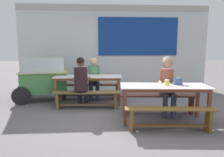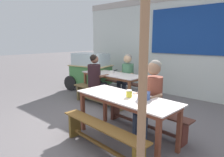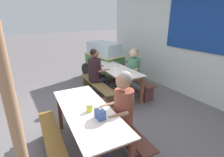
{
  "view_description": "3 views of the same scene",
  "coord_description": "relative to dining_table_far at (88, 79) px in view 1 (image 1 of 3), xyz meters",
  "views": [
    {
      "loc": [
        -0.57,
        -4.38,
        1.51
      ],
      "look_at": [
        -0.22,
        0.9,
        0.73
      ],
      "focal_mm": 33.21,
      "sensor_mm": 36.0,
      "label": 1
    },
    {
      "loc": [
        2.62,
        -2.77,
        1.66
      ],
      "look_at": [
        -0.18,
        0.44,
        0.82
      ],
      "focal_mm": 31.69,
      "sensor_mm": 36.0,
      "label": 2
    },
    {
      "loc": [
        2.9,
        -1.19,
        2.08
      ],
      "look_at": [
        -0.15,
        0.69,
        0.77
      ],
      "focal_mm": 28.09,
      "sensor_mm": 36.0,
      "label": 3
    }
  ],
  "objects": [
    {
      "name": "bench_far_back",
      "position": [
        0.02,
        0.53,
        -0.39
      ],
      "size": [
        1.85,
        0.39,
        0.43
      ],
      "color": "brown",
      "rests_on": "ground_plane"
    },
    {
      "name": "soup_bowl",
      "position": [
        -0.1,
        0.08,
        0.1
      ],
      "size": [
        0.16,
        0.16,
        0.05
      ],
      "primitive_type": "cylinder",
      "color": "silver",
      "rests_on": "dining_table_far"
    },
    {
      "name": "food_cart",
      "position": [
        -1.3,
        0.4,
        0.02
      ],
      "size": [
        1.74,
        1.05,
        1.23
      ],
      "color": "#478947",
      "rests_on": "ground_plane"
    },
    {
      "name": "bench_near_back",
      "position": [
        1.66,
        -0.99,
        -0.38
      ],
      "size": [
        1.78,
        0.39,
        0.43
      ],
      "color": "#563026",
      "rests_on": "ground_plane"
    },
    {
      "name": "bench_far_front",
      "position": [
        -0.02,
        -0.53,
        -0.38
      ],
      "size": [
        1.67,
        0.37,
        0.43
      ],
      "color": "brown",
      "rests_on": "ground_plane"
    },
    {
      "name": "tissue_box",
      "position": [
        1.91,
        -1.46,
        0.14
      ],
      "size": [
        0.16,
        0.11,
        0.15
      ],
      "color": "#3C5596",
      "rests_on": "dining_table_near"
    },
    {
      "name": "condiment_jar",
      "position": [
        1.67,
        -1.5,
        0.13
      ],
      "size": [
        0.09,
        0.09,
        0.12
      ],
      "color": "yellow",
      "rests_on": "dining_table_near"
    },
    {
      "name": "dining_table_near",
      "position": [
        1.61,
        -1.52,
        -0.0
      ],
      "size": [
        1.82,
        0.82,
        0.75
      ],
      "color": "silver",
      "rests_on": "ground_plane"
    },
    {
      "name": "person_center_facing",
      "position": [
        0.14,
        0.47,
        0.06
      ],
      "size": [
        0.45,
        0.53,
        1.27
      ],
      "color": "#2A3445",
      "rests_on": "ground_plane"
    },
    {
      "name": "dining_table_far",
      "position": [
        0.0,
        0.0,
        0.0
      ],
      "size": [
        1.83,
        0.75,
        0.75
      ],
      "color": "silver",
      "rests_on": "ground_plane"
    },
    {
      "name": "bench_near_front",
      "position": [
        1.57,
        -2.05,
        -0.4
      ],
      "size": [
        1.66,
        0.38,
        0.43
      ],
      "color": "brown",
      "rests_on": "ground_plane"
    },
    {
      "name": "person_left_back_turned",
      "position": [
        -0.16,
        -0.47,
        0.05
      ],
      "size": [
        0.45,
        0.53,
        1.3
      ],
      "color": "#25272E",
      "rests_on": "ground_plane"
    },
    {
      "name": "ground_plane",
      "position": [
        0.85,
        -1.21,
        -0.68
      ],
      "size": [
        40.0,
        40.0,
        0.0
      ],
      "primitive_type": "plane",
      "color": "#645E60"
    },
    {
      "name": "backdrop_wall",
      "position": [
        0.88,
        1.68,
        0.87
      ],
      "size": [
        6.53,
        0.23,
        2.95
      ],
      "color": "silver",
      "rests_on": "ground_plane"
    },
    {
      "name": "person_right_near_table",
      "position": [
        1.82,
        -1.07,
        0.08
      ],
      "size": [
        0.44,
        0.56,
        1.33
      ],
      "color": "#2F3A50",
      "rests_on": "ground_plane"
    }
  ]
}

